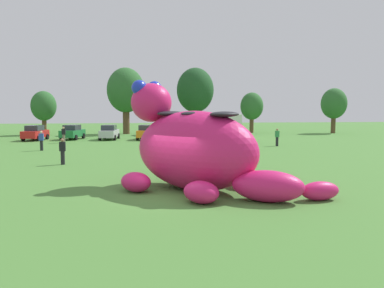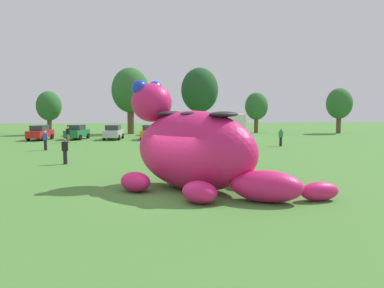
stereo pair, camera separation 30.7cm
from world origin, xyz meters
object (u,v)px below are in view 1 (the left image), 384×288
object	(u,v)px
car_orange	(147,132)
spectator_by_cars	(64,135)
car_silver	(109,132)
box_truck	(231,125)
giant_inflatable_creature	(195,149)
spectator_near_inflatable	(188,137)
spectator_wandering	(63,152)
car_green	(72,132)
spectator_far_side	(41,141)
car_black	(180,132)
spectator_mid_field	(277,137)
car_red	(35,133)

from	to	relation	value
car_orange	spectator_by_cars	world-z (taller)	car_orange
car_silver	box_truck	bearing A→B (deg)	4.89
box_truck	car_silver	bearing A→B (deg)	-175.11
giant_inflatable_creature	spectator_near_inflatable	size ratio (longest dim) A/B	5.32
spectator_near_inflatable	spectator_wandering	world-z (taller)	same
car_green	spectator_far_side	size ratio (longest dim) A/B	2.54
car_orange	spectator_far_side	world-z (taller)	car_orange
spectator_wandering	spectator_by_cars	bearing A→B (deg)	101.38
spectator_by_cars	box_truck	bearing A→B (deg)	14.77
car_black	spectator_near_inflatable	distance (m)	7.85
car_silver	spectator_by_cars	xyz separation A→B (m)	(-4.40, -3.80, -0.01)
car_green	box_truck	distance (m)	19.19
car_orange	spectator_mid_field	size ratio (longest dim) A/B	2.53
giant_inflatable_creature	box_truck	size ratio (longest dim) A/B	1.37
car_silver	spectator_by_cars	world-z (taller)	car_silver
giant_inflatable_creature	car_red	bearing A→B (deg)	117.33
car_orange	spectator_near_inflatable	size ratio (longest dim) A/B	2.53
giant_inflatable_creature	box_truck	bearing A→B (deg)	74.31
spectator_by_cars	spectator_wandering	distance (m)	16.47
car_black	spectator_wandering	distance (m)	21.95
spectator_by_cars	spectator_near_inflatable	bearing A→B (deg)	-17.97
giant_inflatable_creature	spectator_near_inflatable	xyz separation A→B (m)	(2.02, 20.64, -0.98)
car_silver	spectator_wandering	xyz separation A→B (m)	(-1.15, -19.95, -0.01)
car_black	spectator_near_inflatable	xyz separation A→B (m)	(0.19, -7.84, -0.01)
car_orange	spectator_far_side	distance (m)	14.10
giant_inflatable_creature	car_green	bearing A→B (deg)	110.14
car_silver	car_black	world-z (taller)	same
car_green	box_truck	size ratio (longest dim) A/B	0.66
box_truck	spectator_mid_field	bearing A→B (deg)	-79.46
box_truck	spectator_by_cars	bearing A→B (deg)	-165.23
spectator_far_side	giant_inflatable_creature	bearing A→B (deg)	-57.28
giant_inflatable_creature	spectator_by_cars	bearing A→B (deg)	113.60
car_orange	spectator_near_inflatable	xyz separation A→B (m)	(4.12, -7.55, -0.01)
car_red	car_black	xyz separation A→B (m)	(16.63, -0.14, 0.00)
box_truck	spectator_mid_field	world-z (taller)	box_truck
car_black	box_truck	bearing A→B (deg)	12.04
car_orange	car_silver	bearing A→B (deg)	174.44
box_truck	spectator_mid_field	distance (m)	11.36
giant_inflatable_creature	car_orange	world-z (taller)	giant_inflatable_creature
spectator_by_cars	spectator_mid_field	bearing A→B (deg)	-15.89
giant_inflatable_creature	box_truck	world-z (taller)	giant_inflatable_creature
car_green	car_silver	world-z (taller)	same
giant_inflatable_creature	spectator_by_cars	xyz separation A→B (m)	(-10.84, 24.81, -0.98)
car_red	spectator_near_inflatable	bearing A→B (deg)	-25.39
spectator_mid_field	spectator_far_side	distance (m)	21.70
car_black	spectator_mid_field	world-z (taller)	car_black
car_black	car_green	bearing A→B (deg)	175.95
car_red	spectator_mid_field	distance (m)	27.12
giant_inflatable_creature	car_black	world-z (taller)	giant_inflatable_creature
spectator_mid_field	spectator_by_cars	world-z (taller)	same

